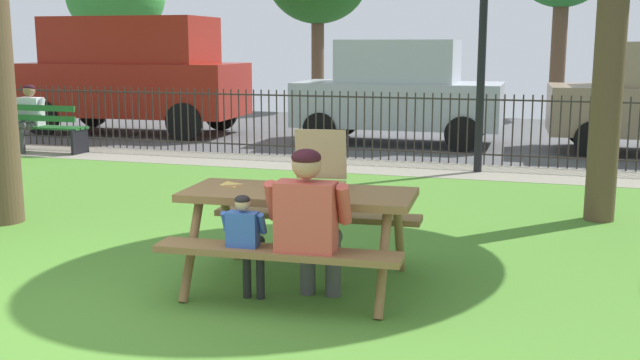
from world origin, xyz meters
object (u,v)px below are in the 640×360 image
object	(u,v)px
pizza_box_open	(318,179)
adult_at_table	(310,221)
park_bench_left	(42,129)
picnic_table_foreground	(299,212)
person_on_park_bench	(28,115)
child_at_table	(246,238)
parked_car_far_left	(133,72)
lamp_post_walkway	(484,9)
pizza_slice_on_table	(231,184)
parked_car_left	(399,91)

from	to	relation	value
pizza_box_open	adult_at_table	bearing A→B (deg)	-78.49
pizza_box_open	park_bench_left	world-z (taller)	pizza_box_open
picnic_table_foreground	park_bench_left	size ratio (longest dim) A/B	1.17
adult_at_table	person_on_park_bench	bearing A→B (deg)	139.45
child_at_table	parked_car_far_left	bearing A→B (deg)	124.85
adult_at_table	child_at_table	xyz separation A→B (m)	(-0.47, -0.06, -0.15)
park_bench_left	parked_car_far_left	size ratio (longest dim) A/B	0.34
child_at_table	lamp_post_walkway	size ratio (longest dim) A/B	0.21
adult_at_table	lamp_post_walkway	distance (m)	6.63
pizza_slice_on_table	park_bench_left	world-z (taller)	park_bench_left
picnic_table_foreground	parked_car_far_left	size ratio (longest dim) A/B	0.39
adult_at_table	pizza_slice_on_table	bearing A→B (deg)	146.24
picnic_table_foreground	child_at_table	bearing A→B (deg)	-112.39
child_at_table	parked_car_left	bearing A→B (deg)	94.37
picnic_table_foreground	adult_at_table	size ratio (longest dim) A/B	1.58
parked_car_left	adult_at_table	bearing A→B (deg)	-82.73
pizza_box_open	lamp_post_walkway	size ratio (longest dim) A/B	0.13
pizza_box_open	lamp_post_walkway	world-z (taller)	lamp_post_walkway
lamp_post_walkway	parked_car_left	world-z (taller)	lamp_post_walkway
lamp_post_walkway	park_bench_left	bearing A→B (deg)	-178.96
pizza_slice_on_table	lamp_post_walkway	xyz separation A→B (m)	(1.47, 5.79, 1.63)
picnic_table_foreground	parked_car_far_left	world-z (taller)	parked_car_far_left
picnic_table_foreground	park_bench_left	distance (m)	8.86
person_on_park_bench	picnic_table_foreground	bearing A→B (deg)	-39.22
pizza_slice_on_table	adult_at_table	bearing A→B (deg)	-33.76
pizza_slice_on_table	park_bench_left	distance (m)	8.36
pizza_slice_on_table	lamp_post_walkway	bearing A→B (deg)	75.79
adult_at_table	parked_car_left	size ratio (longest dim) A/B	0.30
parked_car_left	park_bench_left	bearing A→B (deg)	-152.54
child_at_table	parked_car_left	size ratio (longest dim) A/B	0.22
child_at_table	parked_car_left	distance (m)	9.35
pizza_box_open	child_at_table	xyz separation A→B (m)	(-0.35, -0.62, -0.35)
picnic_table_foreground	pizza_box_open	xyz separation A→B (m)	(0.13, 0.08, 0.26)
pizza_box_open	adult_at_table	world-z (taller)	pizza_box_open
person_on_park_bench	parked_car_far_left	world-z (taller)	parked_car_far_left
child_at_table	park_bench_left	world-z (taller)	park_bench_left
picnic_table_foreground	park_bench_left	bearing A→B (deg)	139.64
adult_at_table	parked_car_far_left	size ratio (longest dim) A/B	0.25
adult_at_table	person_on_park_bench	world-z (taller)	same
child_at_table	person_on_park_bench	size ratio (longest dim) A/B	0.71
pizza_box_open	adult_at_table	xyz separation A→B (m)	(0.12, -0.57, -0.20)
pizza_box_open	child_at_table	bearing A→B (deg)	-119.52
adult_at_table	pizza_box_open	bearing A→B (deg)	101.51
parked_car_far_left	lamp_post_walkway	bearing A→B (deg)	-20.89
lamp_post_walkway	parked_car_left	xyz separation A→B (m)	(-1.79, 2.89, -1.39)
picnic_table_foreground	person_on_park_bench	distance (m)	9.11
adult_at_table	parked_car_left	distance (m)	9.33
picnic_table_foreground	person_on_park_bench	size ratio (longest dim) A/B	1.58
pizza_slice_on_table	child_at_table	xyz separation A→B (m)	(0.39, -0.63, -0.27)
park_bench_left	adult_at_table	bearing A→B (deg)	-41.66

